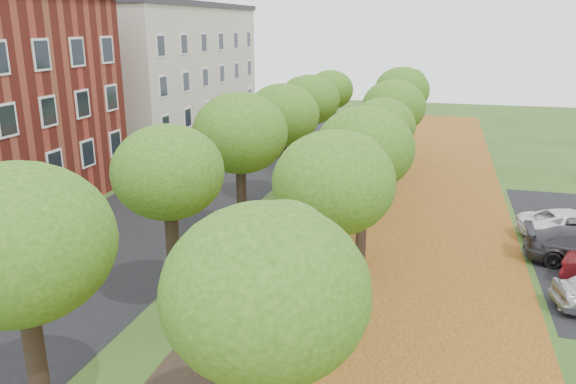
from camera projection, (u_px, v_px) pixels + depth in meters
The scene contains 8 objects.
street_asphalt at pixel (160, 214), 27.00m from camera, with size 8.00×70.00×0.01m, color black.
footpath at pixel (312, 229), 25.11m from camera, with size 3.20×70.00×0.01m, color black.
leaf_verge at pixel (426, 239), 23.84m from camera, with size 7.50×70.00×0.01m, color #A1691D.
tree_row_west at pixel (264, 128), 24.39m from camera, with size 3.45×33.45×5.96m.
tree_row_east at pixel (374, 134), 23.18m from camera, with size 3.45×33.45×5.96m.
building_cream at pixel (155, 71), 44.54m from camera, with size 10.30×20.30×10.40m.
bench at pixel (230, 372), 14.08m from camera, with size 0.82×1.66×0.76m.
car_white at pixel (575, 226), 23.67m from camera, with size 2.08×4.50×1.25m, color white.
Camera 1 is at (5.18, -8.04, 8.76)m, focal length 35.00 mm.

